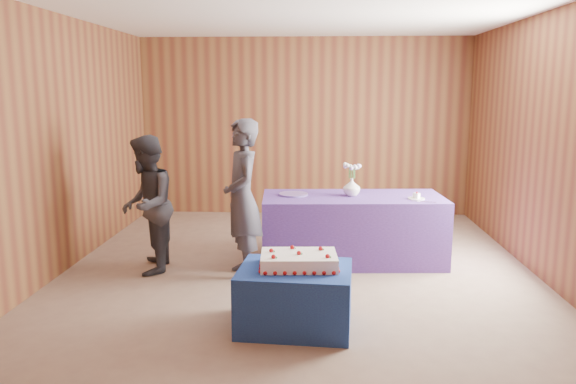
# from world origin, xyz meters

# --- Properties ---
(ground) EXTENTS (6.00, 6.00, 0.00)m
(ground) POSITION_xyz_m (0.00, 0.00, 0.00)
(ground) COLOR #866E5C
(ground) RESTS_ON ground
(room_shell) EXTENTS (5.04, 6.04, 2.72)m
(room_shell) POSITION_xyz_m (0.00, 0.00, 1.80)
(room_shell) COLOR brown
(room_shell) RESTS_ON ground
(cake_table) EXTENTS (0.95, 0.77, 0.50)m
(cake_table) POSITION_xyz_m (0.02, -1.30, 0.25)
(cake_table) COLOR #1B4497
(cake_table) RESTS_ON ground
(serving_table) EXTENTS (2.05, 1.01, 0.75)m
(serving_table) POSITION_xyz_m (0.60, 0.53, 0.38)
(serving_table) COLOR #583592
(serving_table) RESTS_ON ground
(sheet_cake) EXTENTS (0.67, 0.48, 0.15)m
(sheet_cake) POSITION_xyz_m (0.05, -1.27, 0.56)
(sheet_cake) COLOR white
(sheet_cake) RESTS_ON cake_table
(vase) EXTENTS (0.20, 0.20, 0.20)m
(vase) POSITION_xyz_m (0.58, 0.54, 0.85)
(vase) COLOR silver
(vase) RESTS_ON serving_table
(flower_spray) EXTENTS (0.20, 0.20, 0.16)m
(flower_spray) POSITION_xyz_m (0.58, 0.54, 1.08)
(flower_spray) COLOR #326D2B
(flower_spray) RESTS_ON vase
(platter) EXTENTS (0.35, 0.35, 0.02)m
(platter) POSITION_xyz_m (-0.07, 0.55, 0.76)
(platter) COLOR #664E9D
(platter) RESTS_ON serving_table
(plate) EXTENTS (0.24, 0.24, 0.01)m
(plate) POSITION_xyz_m (1.27, 0.38, 0.76)
(plate) COLOR white
(plate) RESTS_ON serving_table
(cake_slice) EXTENTS (0.08, 0.08, 0.08)m
(cake_slice) POSITION_xyz_m (1.27, 0.38, 0.79)
(cake_slice) COLOR white
(cake_slice) RESTS_ON plate
(knife) EXTENTS (0.26, 0.08, 0.00)m
(knife) POSITION_xyz_m (1.33, 0.23, 0.75)
(knife) COLOR silver
(knife) RESTS_ON serving_table
(guest_left) EXTENTS (0.55, 0.69, 1.63)m
(guest_left) POSITION_xyz_m (-0.57, -0.02, 0.82)
(guest_left) COLOR #393943
(guest_left) RESTS_ON ground
(guest_right) EXTENTS (0.65, 0.78, 1.46)m
(guest_right) POSITION_xyz_m (-1.59, 0.04, 0.73)
(guest_right) COLOR #363841
(guest_right) RESTS_ON ground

